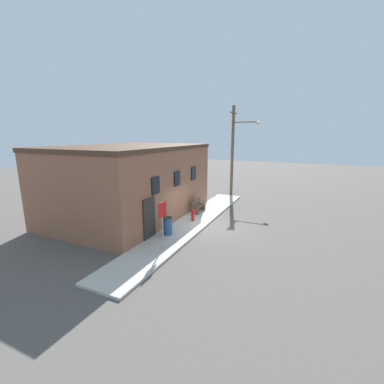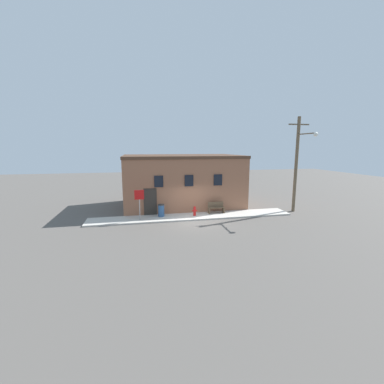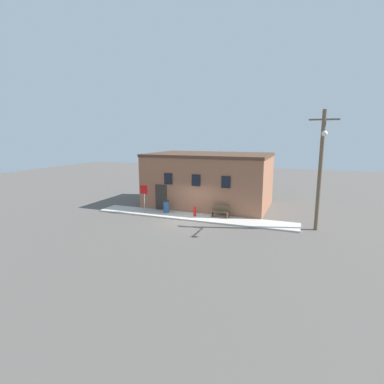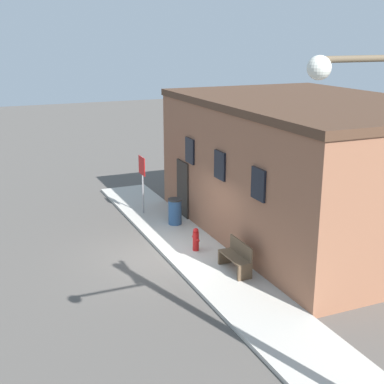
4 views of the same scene
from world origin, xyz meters
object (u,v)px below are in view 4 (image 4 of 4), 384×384
object	(u,v)px
fire_hydrant	(196,239)
trash_bin	(175,211)
stop_sign	(142,174)
bench	(237,257)

from	to	relation	value
fire_hydrant	trash_bin	world-z (taller)	trash_bin
fire_hydrant	stop_sign	bearing A→B (deg)	-174.94
stop_sign	trash_bin	distance (m)	2.05
fire_hydrant	stop_sign	size ratio (longest dim) A/B	0.34
fire_hydrant	bench	world-z (taller)	bench
stop_sign	trash_bin	xyz separation A→B (m)	(1.61, 0.67, -1.08)
stop_sign	trash_bin	size ratio (longest dim) A/B	2.34
stop_sign	bench	bearing A→B (deg)	7.78
fire_hydrant	trash_bin	xyz separation A→B (m)	(-2.55, 0.30, 0.10)
trash_bin	bench	bearing A→B (deg)	1.96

